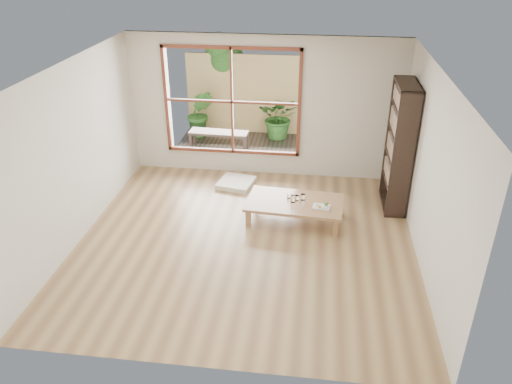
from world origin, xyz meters
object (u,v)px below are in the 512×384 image
Objects in this scene: low_table at (295,204)px; food_tray at (322,206)px; garden_bench at (219,134)px; bookshelf at (399,147)px.

low_table is 0.46m from food_tray.
low_table is 3.23m from garden_bench.
bookshelf is 3.99m from garden_bench.
low_table is at bearing -155.85° from bookshelf.
bookshelf is 1.63m from food_tray.
bookshelf reaches higher than low_table.
low_table is at bearing -54.05° from garden_bench.
bookshelf is at bearing 43.18° from food_tray.
bookshelf is (1.63, 0.73, 0.76)m from low_table.
food_tray is at bearing -12.09° from low_table.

